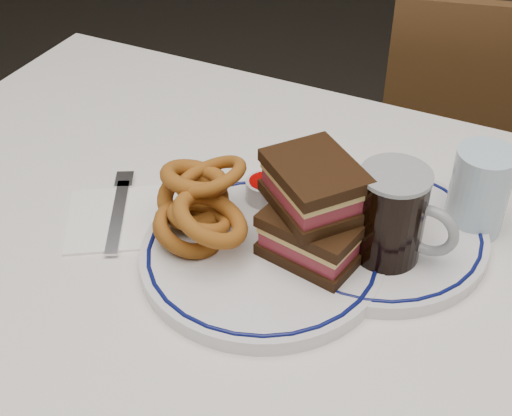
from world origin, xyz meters
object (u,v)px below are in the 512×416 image
at_px(chair_far, 468,155).
at_px(far_plate, 376,232).
at_px(main_plate, 262,255).
at_px(reuben_sandwich, 314,210).
at_px(beer_mug, 392,221).

relative_size(chair_far, far_plate, 3.08).
bearing_deg(main_plate, reuben_sandwich, 28.75).
distance_m(main_plate, beer_mug, 0.16).
height_order(main_plate, beer_mug, beer_mug).
xyz_separation_m(chair_far, beer_mug, (0.01, -0.73, 0.36)).
xyz_separation_m(reuben_sandwich, beer_mug, (0.08, 0.03, -0.01)).
distance_m(chair_far, reuben_sandwich, 0.85).
relative_size(beer_mug, far_plate, 0.49).
distance_m(chair_far, beer_mug, 0.81).
height_order(reuben_sandwich, far_plate, reuben_sandwich).
bearing_deg(main_plate, far_plate, 42.20).
relative_size(reuben_sandwich, far_plate, 0.53).
bearing_deg(beer_mug, main_plate, -156.33).
relative_size(reuben_sandwich, beer_mug, 1.07).
relative_size(main_plate, reuben_sandwich, 2.04).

